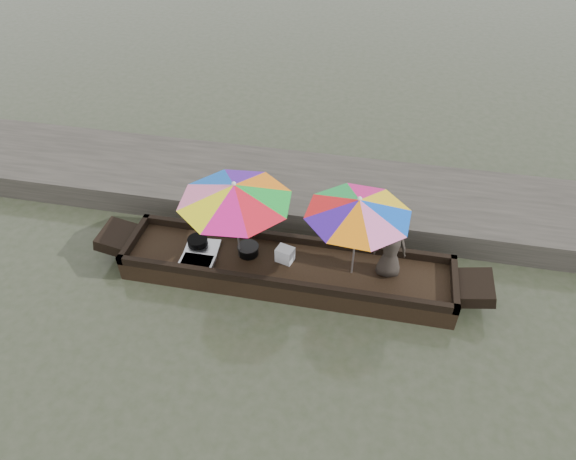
% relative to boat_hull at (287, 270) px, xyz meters
% --- Properties ---
extents(water, '(80.00, 80.00, 0.00)m').
position_rel_boat_hull_xyz_m(water, '(0.00, 0.00, -0.17)').
color(water, '#2B3320').
rests_on(water, ground).
extents(dock, '(22.00, 2.20, 0.50)m').
position_rel_boat_hull_xyz_m(dock, '(0.00, 2.20, 0.08)').
color(dock, '#2D2B26').
rests_on(dock, ground).
extents(boat_hull, '(5.57, 1.20, 0.35)m').
position_rel_boat_hull_xyz_m(boat_hull, '(0.00, 0.00, 0.00)').
color(boat_hull, black).
rests_on(boat_hull, water).
extents(cooking_pot, '(0.35, 0.35, 0.18)m').
position_rel_boat_hull_xyz_m(cooking_pot, '(-1.60, 0.10, 0.27)').
color(cooking_pot, black).
rests_on(cooking_pot, boat_hull).
extents(tray_crayfish, '(0.58, 0.41, 0.09)m').
position_rel_boat_hull_xyz_m(tray_crayfish, '(-1.47, -0.33, 0.22)').
color(tray_crayfish, silver).
rests_on(tray_crayfish, boat_hull).
extents(tray_scallop, '(0.61, 0.45, 0.06)m').
position_rel_boat_hull_xyz_m(tray_scallop, '(-1.50, 0.07, 0.21)').
color(tray_scallop, silver).
rests_on(tray_scallop, boat_hull).
extents(charcoal_grill, '(0.35, 0.35, 0.16)m').
position_rel_boat_hull_xyz_m(charcoal_grill, '(-0.69, 0.10, 0.26)').
color(charcoal_grill, black).
rests_on(charcoal_grill, boat_hull).
extents(supply_bag, '(0.33, 0.29, 0.26)m').
position_rel_boat_hull_xyz_m(supply_bag, '(-0.04, 0.06, 0.30)').
color(supply_bag, silver).
rests_on(supply_bag, boat_hull).
extents(vendor, '(0.54, 0.37, 1.06)m').
position_rel_boat_hull_xyz_m(vendor, '(1.66, 0.10, 0.71)').
color(vendor, '#29241E').
rests_on(vendor, boat_hull).
extents(umbrella_bow, '(2.30, 2.30, 1.55)m').
position_rel_boat_hull_xyz_m(umbrella_bow, '(-0.82, 0.00, 0.95)').
color(umbrella_bow, green).
rests_on(umbrella_bow, boat_hull).
extents(umbrella_stern, '(2.08, 2.08, 1.55)m').
position_rel_boat_hull_xyz_m(umbrella_stern, '(1.09, 0.00, 0.95)').
color(umbrella_stern, yellow).
rests_on(umbrella_stern, boat_hull).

